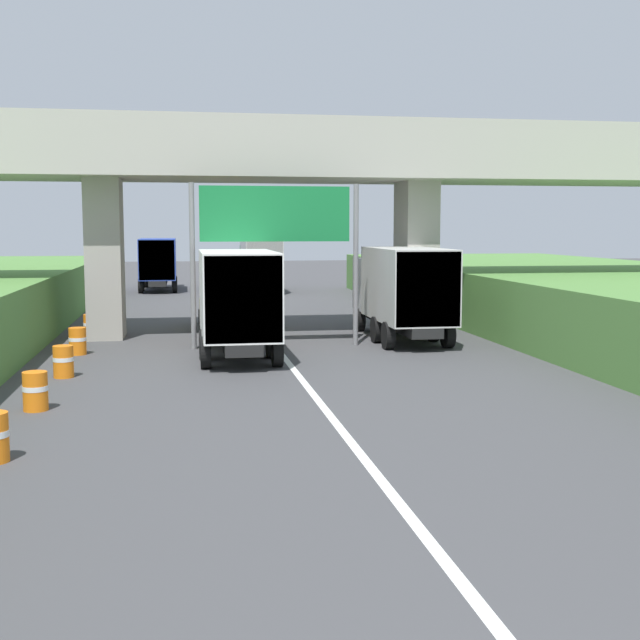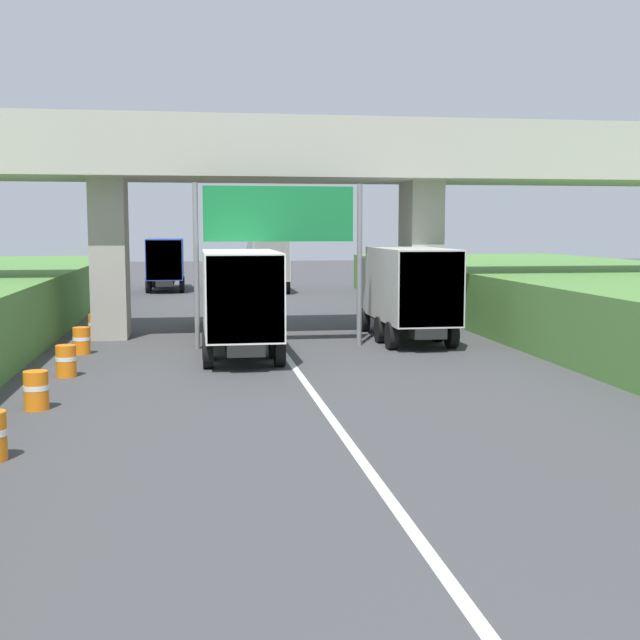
{
  "view_description": "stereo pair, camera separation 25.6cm",
  "coord_description": "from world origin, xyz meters",
  "px_view_note": "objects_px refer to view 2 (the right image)",
  "views": [
    {
      "loc": [
        -3.19,
        -3.24,
        4.18
      ],
      "look_at": [
        0.0,
        15.87,
        2.0
      ],
      "focal_mm": 46.27,
      "sensor_mm": 36.0,
      "label": 1
    },
    {
      "loc": [
        -2.94,
        -3.29,
        4.18
      ],
      "look_at": [
        0.0,
        15.87,
        2.0
      ],
      "focal_mm": 46.27,
      "sensor_mm": 36.0,
      "label": 2
    }
  ],
  "objects_px": {
    "truck_orange": "(239,297)",
    "car_yellow": "(226,307)",
    "truck_blue": "(166,261)",
    "overhead_highway_sign": "(279,226)",
    "truck_silver": "(406,288)",
    "construction_barrel_3": "(66,361)",
    "construction_barrel_2": "(36,390)",
    "construction_barrel_4": "(82,340)",
    "construction_barrel_5": "(96,325)",
    "truck_green": "(267,262)"
  },
  "relations": [
    {
      "from": "construction_barrel_4",
      "to": "construction_barrel_5",
      "type": "xyz_separation_m",
      "value": [
        -0.01,
        4.23,
        0.0
      ]
    },
    {
      "from": "truck_blue",
      "to": "construction_barrel_3",
      "type": "relative_size",
      "value": 8.11
    },
    {
      "from": "truck_silver",
      "to": "construction_barrel_3",
      "type": "xyz_separation_m",
      "value": [
        -11.34,
        -5.97,
        -1.47
      ]
    },
    {
      "from": "overhead_highway_sign",
      "to": "construction_barrel_2",
      "type": "distance_m",
      "value": 11.86
    },
    {
      "from": "truck_silver",
      "to": "overhead_highway_sign",
      "type": "bearing_deg",
      "value": -167.31
    },
    {
      "from": "truck_orange",
      "to": "construction_barrel_3",
      "type": "distance_m",
      "value": 6.09
    },
    {
      "from": "truck_silver",
      "to": "construction_barrel_2",
      "type": "relative_size",
      "value": 8.11
    },
    {
      "from": "truck_silver",
      "to": "construction_barrel_5",
      "type": "height_order",
      "value": "truck_silver"
    },
    {
      "from": "construction_barrel_2",
      "to": "construction_barrel_5",
      "type": "bearing_deg",
      "value": 90.42
    },
    {
      "from": "truck_orange",
      "to": "car_yellow",
      "type": "distance_m",
      "value": 8.07
    },
    {
      "from": "truck_green",
      "to": "car_yellow",
      "type": "relative_size",
      "value": 1.78
    },
    {
      "from": "truck_silver",
      "to": "car_yellow",
      "type": "xyz_separation_m",
      "value": [
        -6.43,
        5.12,
        -1.08
      ]
    },
    {
      "from": "construction_barrel_2",
      "to": "construction_barrel_3",
      "type": "distance_m",
      "value": 4.23
    },
    {
      "from": "overhead_highway_sign",
      "to": "truck_silver",
      "type": "relative_size",
      "value": 0.81
    },
    {
      "from": "truck_blue",
      "to": "construction_barrel_4",
      "type": "height_order",
      "value": "truck_blue"
    },
    {
      "from": "truck_silver",
      "to": "construction_barrel_3",
      "type": "height_order",
      "value": "truck_silver"
    },
    {
      "from": "truck_green",
      "to": "construction_barrel_4",
      "type": "height_order",
      "value": "truck_green"
    },
    {
      "from": "truck_green",
      "to": "construction_barrel_4",
      "type": "xyz_separation_m",
      "value": [
        -8.47,
        -26.09,
        -1.47
      ]
    },
    {
      "from": "truck_blue",
      "to": "car_yellow",
      "type": "distance_m",
      "value": 21.36
    },
    {
      "from": "truck_silver",
      "to": "construction_barrel_3",
      "type": "relative_size",
      "value": 8.11
    },
    {
      "from": "overhead_highway_sign",
      "to": "truck_blue",
      "type": "bearing_deg",
      "value": 99.92
    },
    {
      "from": "construction_barrel_4",
      "to": "truck_blue",
      "type": "bearing_deg",
      "value": 86.16
    },
    {
      "from": "truck_green",
      "to": "truck_orange",
      "type": "height_order",
      "value": "same"
    },
    {
      "from": "truck_silver",
      "to": "construction_barrel_5",
      "type": "distance_m",
      "value": 11.84
    },
    {
      "from": "truck_green",
      "to": "construction_barrel_4",
      "type": "bearing_deg",
      "value": -107.99
    },
    {
      "from": "truck_blue",
      "to": "truck_silver",
      "type": "distance_m",
      "value": 27.92
    },
    {
      "from": "construction_barrel_3",
      "to": "construction_barrel_5",
      "type": "relative_size",
      "value": 1.0
    },
    {
      "from": "truck_silver",
      "to": "car_yellow",
      "type": "distance_m",
      "value": 8.29
    },
    {
      "from": "truck_green",
      "to": "construction_barrel_5",
      "type": "distance_m",
      "value": 23.49
    },
    {
      "from": "truck_silver",
      "to": "construction_barrel_2",
      "type": "bearing_deg",
      "value": -138.14
    },
    {
      "from": "construction_barrel_3",
      "to": "construction_barrel_5",
      "type": "xyz_separation_m",
      "value": [
        -0.14,
        8.46,
        0.0
      ]
    },
    {
      "from": "truck_silver",
      "to": "construction_barrel_2",
      "type": "xyz_separation_m",
      "value": [
        -11.39,
        -10.2,
        -1.47
      ]
    },
    {
      "from": "overhead_highway_sign",
      "to": "construction_barrel_3",
      "type": "xyz_separation_m",
      "value": [
        -6.53,
        -4.89,
        -3.78
      ]
    },
    {
      "from": "construction_barrel_3",
      "to": "construction_barrel_4",
      "type": "xyz_separation_m",
      "value": [
        -0.12,
        4.23,
        0.0
      ]
    },
    {
      "from": "truck_orange",
      "to": "construction_barrel_2",
      "type": "height_order",
      "value": "truck_orange"
    },
    {
      "from": "truck_blue",
      "to": "truck_orange",
      "type": "bearing_deg",
      "value": -83.56
    },
    {
      "from": "truck_blue",
      "to": "truck_silver",
      "type": "height_order",
      "value": "same"
    },
    {
      "from": "truck_green",
      "to": "construction_barrel_3",
      "type": "height_order",
      "value": "truck_green"
    },
    {
      "from": "truck_blue",
      "to": "construction_barrel_2",
      "type": "relative_size",
      "value": 8.11
    },
    {
      "from": "overhead_highway_sign",
      "to": "car_yellow",
      "type": "distance_m",
      "value": 7.25
    },
    {
      "from": "overhead_highway_sign",
      "to": "construction_barrel_2",
      "type": "height_order",
      "value": "overhead_highway_sign"
    },
    {
      "from": "construction_barrel_2",
      "to": "construction_barrel_3",
      "type": "bearing_deg",
      "value": 89.41
    },
    {
      "from": "truck_blue",
      "to": "truck_orange",
      "type": "distance_m",
      "value": 29.28
    },
    {
      "from": "car_yellow",
      "to": "overhead_highway_sign",
      "type": "bearing_deg",
      "value": -75.41
    },
    {
      "from": "truck_orange",
      "to": "construction_barrel_5",
      "type": "distance_m",
      "value": 7.6
    },
    {
      "from": "construction_barrel_5",
      "to": "truck_orange",
      "type": "bearing_deg",
      "value": -46.05
    },
    {
      "from": "overhead_highway_sign",
      "to": "truck_green",
      "type": "relative_size",
      "value": 0.81
    },
    {
      "from": "truck_blue",
      "to": "truck_orange",
      "type": "relative_size",
      "value": 1.0
    },
    {
      "from": "overhead_highway_sign",
      "to": "truck_orange",
      "type": "xyz_separation_m",
      "value": [
        -1.49,
        -1.79,
        -2.31
      ]
    },
    {
      "from": "truck_silver",
      "to": "construction_barrel_4",
      "type": "height_order",
      "value": "truck_silver"
    }
  ]
}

